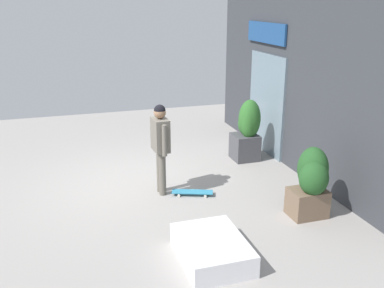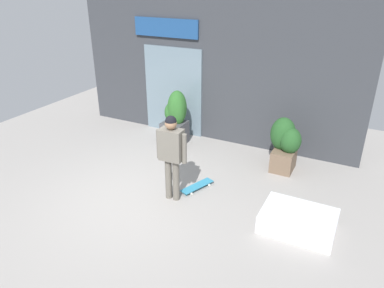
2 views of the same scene
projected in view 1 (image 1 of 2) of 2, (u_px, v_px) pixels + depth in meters
name	position (u px, v px, depth m)	size (l,w,h in m)	color
ground_plane	(138.00, 183.00, 8.70)	(12.00, 12.00, 0.00)	#9E9993
building_facade	(296.00, 85.00, 9.15)	(7.52, 0.31, 3.61)	#383A3F
skateboarder	(160.00, 140.00, 7.93)	(0.61, 0.28, 1.73)	#666056
skateboard	(192.00, 192.00, 8.15)	(0.46, 0.79, 0.08)	teal
planter_box_left	(311.00, 181.00, 7.23)	(0.70, 0.67, 1.19)	brown
planter_box_right	(247.00, 129.00, 9.78)	(0.59, 0.60, 1.41)	#47474C
snow_ledge	(212.00, 249.00, 6.10)	(1.23, 0.90, 0.32)	white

